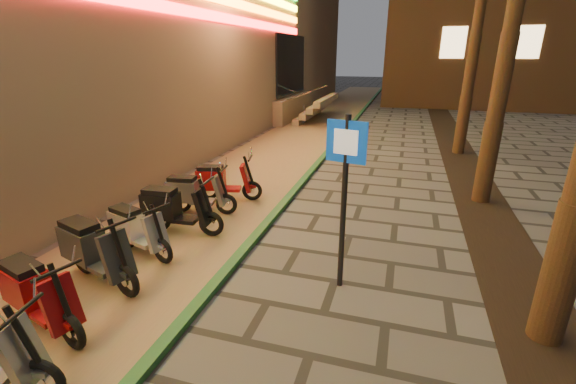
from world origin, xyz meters
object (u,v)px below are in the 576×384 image
(pedestrian_sign, at_px, (345,181))
(scooter_9, at_px, (221,181))
(scooter_8, at_px, (193,193))
(scooter_7, at_px, (173,208))
(scooter_6, at_px, (135,229))
(scooter_4, at_px, (36,294))
(scooter_5, at_px, (92,250))

(pedestrian_sign, relative_size, scooter_9, 1.67)
(pedestrian_sign, height_order, scooter_8, pedestrian_sign)
(scooter_8, bearing_deg, scooter_7, -92.57)
(scooter_9, bearing_deg, scooter_8, -117.08)
(pedestrian_sign, xyz_separation_m, scooter_6, (-3.67, -0.00, -1.25))
(scooter_9, bearing_deg, scooter_4, -106.15)
(scooter_4, bearing_deg, scooter_7, 103.95)
(scooter_6, distance_m, scooter_7, 0.95)
(scooter_5, bearing_deg, scooter_6, 104.45)
(pedestrian_sign, distance_m, scooter_9, 4.60)
(scooter_4, xyz_separation_m, scooter_9, (0.19, 4.92, -0.01))
(scooter_4, relative_size, scooter_9, 1.01)
(pedestrian_sign, bearing_deg, scooter_6, -166.83)
(scooter_8, bearing_deg, scooter_4, -99.28)
(scooter_4, distance_m, scooter_6, 2.07)
(scooter_6, xyz_separation_m, scooter_8, (0.06, 1.92, 0.02))
(scooter_5, xyz_separation_m, scooter_7, (0.23, 1.88, -0.02))
(scooter_6, bearing_deg, pedestrian_sign, 16.95)
(scooter_6, relative_size, scooter_9, 0.94)
(pedestrian_sign, distance_m, scooter_7, 3.80)
(scooter_7, bearing_deg, scooter_4, -95.60)
(scooter_5, bearing_deg, scooter_4, -66.43)
(scooter_5, bearing_deg, scooter_7, 100.16)
(scooter_8, bearing_deg, scooter_9, 67.19)
(scooter_5, distance_m, scooter_6, 0.96)
(pedestrian_sign, bearing_deg, scooter_5, -152.42)
(pedestrian_sign, height_order, scooter_6, pedestrian_sign)
(scooter_4, height_order, scooter_9, scooter_4)
(scooter_7, distance_m, scooter_9, 1.93)
(scooter_8, distance_m, scooter_9, 0.95)
(scooter_6, height_order, scooter_7, scooter_7)
(scooter_6, distance_m, scooter_8, 1.93)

